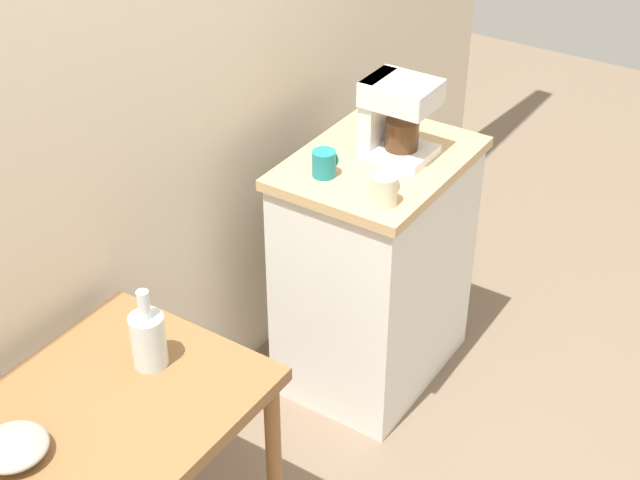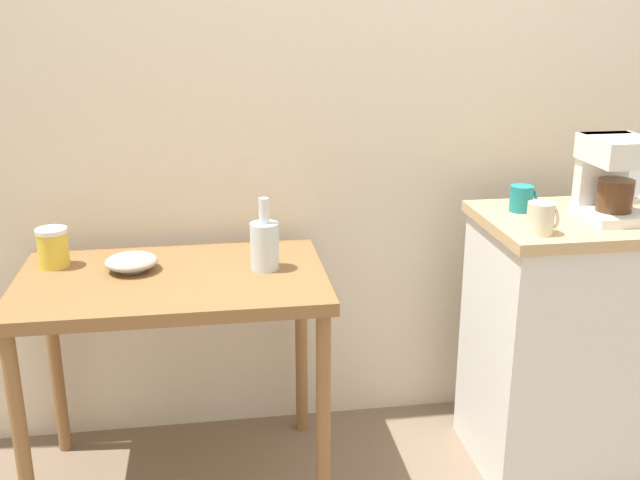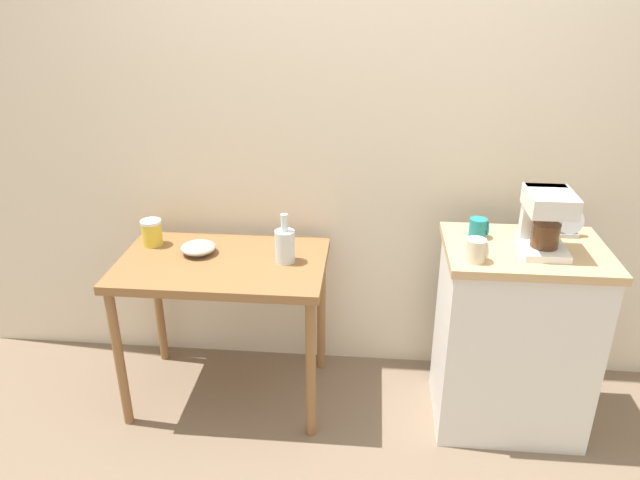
% 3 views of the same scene
% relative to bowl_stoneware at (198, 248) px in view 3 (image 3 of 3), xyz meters
% --- Properties ---
extents(ground_plane, '(8.00, 8.00, 0.00)m').
position_rel_bowl_stoneware_xyz_m(ground_plane, '(0.74, -0.10, -0.77)').
color(ground_plane, '#7A6651').
extents(back_wall, '(4.40, 0.10, 2.80)m').
position_rel_bowl_stoneware_xyz_m(back_wall, '(0.84, 0.35, 0.63)').
color(back_wall, beige).
rests_on(back_wall, ground_plane).
extents(wooden_table, '(0.94, 0.60, 0.74)m').
position_rel_bowl_stoneware_xyz_m(wooden_table, '(0.12, -0.06, -0.12)').
color(wooden_table, olive).
rests_on(wooden_table, ground_plane).
extents(kitchen_counter, '(0.67, 0.50, 0.89)m').
position_rel_bowl_stoneware_xyz_m(kitchen_counter, '(1.45, -0.12, -0.33)').
color(kitchen_counter, white).
rests_on(kitchen_counter, ground_plane).
extents(bowl_stoneware, '(0.16, 0.16, 0.05)m').
position_rel_bowl_stoneware_xyz_m(bowl_stoneware, '(0.00, 0.00, 0.00)').
color(bowl_stoneware, '#9E998C').
rests_on(bowl_stoneware, wooden_table).
extents(glass_carafe_vase, '(0.09, 0.09, 0.23)m').
position_rel_bowl_stoneware_xyz_m(glass_carafe_vase, '(0.41, -0.04, 0.05)').
color(glass_carafe_vase, silver).
rests_on(glass_carafe_vase, wooden_table).
extents(canister_enamel, '(0.10, 0.10, 0.13)m').
position_rel_bowl_stoneware_xyz_m(canister_enamel, '(-0.25, 0.08, 0.03)').
color(canister_enamel, gold).
rests_on(canister_enamel, wooden_table).
extents(coffee_maker, '(0.18, 0.22, 0.26)m').
position_rel_bowl_stoneware_xyz_m(coffee_maker, '(1.50, -0.14, 0.26)').
color(coffee_maker, white).
rests_on(coffee_maker, kitchen_counter).
extents(mug_dark_teal, '(0.08, 0.08, 0.09)m').
position_rel_bowl_stoneware_xyz_m(mug_dark_teal, '(1.26, -0.03, 0.16)').
color(mug_dark_teal, teal).
rests_on(mug_dark_teal, kitchen_counter).
extents(mug_small_cream, '(0.09, 0.08, 0.09)m').
position_rel_bowl_stoneware_xyz_m(mug_small_cream, '(1.21, -0.27, 0.17)').
color(mug_small_cream, beige).
rests_on(mug_small_cream, kitchen_counter).
extents(table_clock, '(0.12, 0.06, 0.13)m').
position_rel_bowl_stoneware_xyz_m(table_clock, '(1.65, 0.02, 0.18)').
color(table_clock, '#B2B5BA').
rests_on(table_clock, kitchen_counter).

